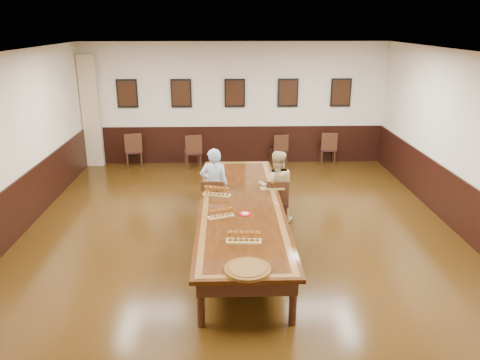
{
  "coord_description": "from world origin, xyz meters",
  "views": [
    {
      "loc": [
        -0.24,
        -7.37,
        3.68
      ],
      "look_at": [
        0.0,
        0.5,
        1.0
      ],
      "focal_mm": 35.0,
      "sensor_mm": 36.0,
      "label": 1
    }
  ],
  "objects_px": {
    "spare_chair_d": "(328,148)",
    "carved_platter": "(248,269)",
    "conference_table": "(241,211)",
    "person_man": "(214,186)",
    "chair_man": "(214,201)",
    "person_woman": "(276,187)",
    "spare_chair_a": "(133,150)",
    "spare_chair_b": "(193,151)",
    "spare_chair_c": "(279,149)",
    "chair_woman": "(276,201)"
  },
  "relations": [
    {
      "from": "spare_chair_b",
      "to": "person_woman",
      "type": "relative_size",
      "value": 0.65
    },
    {
      "from": "conference_table",
      "to": "carved_platter",
      "type": "bearing_deg",
      "value": -89.81
    },
    {
      "from": "spare_chair_a",
      "to": "carved_platter",
      "type": "xyz_separation_m",
      "value": [
        2.69,
        -6.9,
        0.3
      ]
    },
    {
      "from": "chair_man",
      "to": "spare_chair_b",
      "type": "distance_m",
      "value": 3.7
    },
    {
      "from": "spare_chair_c",
      "to": "person_woman",
      "type": "distance_m",
      "value": 3.82
    },
    {
      "from": "person_woman",
      "to": "chair_woman",
      "type": "bearing_deg",
      "value": 90.0
    },
    {
      "from": "spare_chair_c",
      "to": "spare_chair_d",
      "type": "distance_m",
      "value": 1.33
    },
    {
      "from": "spare_chair_a",
      "to": "conference_table",
      "type": "distance_m",
      "value": 5.36
    },
    {
      "from": "carved_platter",
      "to": "spare_chair_d",
      "type": "bearing_deg",
      "value": 70.4
    },
    {
      "from": "spare_chair_b",
      "to": "spare_chair_d",
      "type": "height_order",
      "value": "spare_chair_b"
    },
    {
      "from": "person_woman",
      "to": "spare_chair_b",
      "type": "bearing_deg",
      "value": -61.82
    },
    {
      "from": "chair_man",
      "to": "carved_platter",
      "type": "distance_m",
      "value": 3.18
    },
    {
      "from": "chair_man",
      "to": "spare_chair_b",
      "type": "relative_size",
      "value": 1.0
    },
    {
      "from": "spare_chair_b",
      "to": "carved_platter",
      "type": "bearing_deg",
      "value": 86.7
    },
    {
      "from": "chair_woman",
      "to": "spare_chair_d",
      "type": "xyz_separation_m",
      "value": [
        1.8,
        3.88,
        -0.0
      ]
    },
    {
      "from": "person_man",
      "to": "person_woman",
      "type": "xyz_separation_m",
      "value": [
        1.18,
        0.01,
        -0.03
      ]
    },
    {
      "from": "spare_chair_a",
      "to": "person_man",
      "type": "xyz_separation_m",
      "value": [
        2.22,
        -3.68,
        0.26
      ]
    },
    {
      "from": "spare_chair_d",
      "to": "chair_man",
      "type": "bearing_deg",
      "value": 57.22
    },
    {
      "from": "spare_chair_b",
      "to": "spare_chair_c",
      "type": "xyz_separation_m",
      "value": [
        2.29,
        0.23,
        -0.03
      ]
    },
    {
      "from": "chair_man",
      "to": "carved_platter",
      "type": "relative_size",
      "value": 1.5
    },
    {
      "from": "spare_chair_b",
      "to": "chair_woman",
      "type": "bearing_deg",
      "value": 103.84
    },
    {
      "from": "spare_chair_d",
      "to": "person_woman",
      "type": "relative_size",
      "value": 0.64
    },
    {
      "from": "spare_chair_a",
      "to": "spare_chair_d",
      "type": "distance_m",
      "value": 5.2
    },
    {
      "from": "chair_man",
      "to": "conference_table",
      "type": "bearing_deg",
      "value": 124.35
    },
    {
      "from": "spare_chair_a",
      "to": "person_man",
      "type": "height_order",
      "value": "person_man"
    },
    {
      "from": "spare_chair_b",
      "to": "person_man",
      "type": "bearing_deg",
      "value": 87.58
    },
    {
      "from": "person_woman",
      "to": "carved_platter",
      "type": "distance_m",
      "value": 3.31
    },
    {
      "from": "spare_chair_a",
      "to": "chair_woman",
      "type": "bearing_deg",
      "value": 118.24
    },
    {
      "from": "chair_woman",
      "to": "conference_table",
      "type": "xyz_separation_m",
      "value": [
        -0.7,
        -0.88,
        0.16
      ]
    },
    {
      "from": "person_woman",
      "to": "conference_table",
      "type": "bearing_deg",
      "value": 55.0
    },
    {
      "from": "conference_table",
      "to": "spare_chair_c",
      "type": "bearing_deg",
      "value": 76.1
    },
    {
      "from": "spare_chair_c",
      "to": "person_woman",
      "type": "height_order",
      "value": "person_woman"
    },
    {
      "from": "spare_chair_a",
      "to": "spare_chair_d",
      "type": "xyz_separation_m",
      "value": [
        5.19,
        0.12,
        -0.02
      ]
    },
    {
      "from": "spare_chair_a",
      "to": "spare_chair_c",
      "type": "xyz_separation_m",
      "value": [
        3.86,
        0.11,
        -0.04
      ]
    },
    {
      "from": "chair_man",
      "to": "person_man",
      "type": "xyz_separation_m",
      "value": [
        0.01,
        0.1,
        0.27
      ]
    },
    {
      "from": "conference_table",
      "to": "chair_man",
      "type": "bearing_deg",
      "value": 118.99
    },
    {
      "from": "carved_platter",
      "to": "spare_chair_b",
      "type": "bearing_deg",
      "value": 99.43
    },
    {
      "from": "spare_chair_a",
      "to": "person_man",
      "type": "bearing_deg",
      "value": 107.32
    },
    {
      "from": "chair_woman",
      "to": "chair_man",
      "type": "bearing_deg",
      "value": 1.36
    },
    {
      "from": "chair_man",
      "to": "conference_table",
      "type": "relative_size",
      "value": 0.18
    },
    {
      "from": "spare_chair_a",
      "to": "carved_platter",
      "type": "relative_size",
      "value": 1.53
    },
    {
      "from": "spare_chair_d",
      "to": "person_woman",
      "type": "height_order",
      "value": "person_woman"
    },
    {
      "from": "conference_table",
      "to": "spare_chair_a",
      "type": "bearing_deg",
      "value": 120.07
    },
    {
      "from": "spare_chair_a",
      "to": "spare_chair_d",
      "type": "relative_size",
      "value": 1.05
    },
    {
      "from": "chair_man",
      "to": "person_woman",
      "type": "relative_size",
      "value": 0.65
    },
    {
      "from": "conference_table",
      "to": "person_man",
      "type": "bearing_deg",
      "value": 116.05
    },
    {
      "from": "person_man",
      "to": "person_woman",
      "type": "bearing_deg",
      "value": -174.34
    },
    {
      "from": "chair_woman",
      "to": "spare_chair_a",
      "type": "xyz_separation_m",
      "value": [
        -3.39,
        3.77,
        0.02
      ]
    },
    {
      "from": "spare_chair_d",
      "to": "carved_platter",
      "type": "bearing_deg",
      "value": 75.14
    },
    {
      "from": "spare_chair_b",
      "to": "spare_chair_c",
      "type": "bearing_deg",
      "value": 173.06
    }
  ]
}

